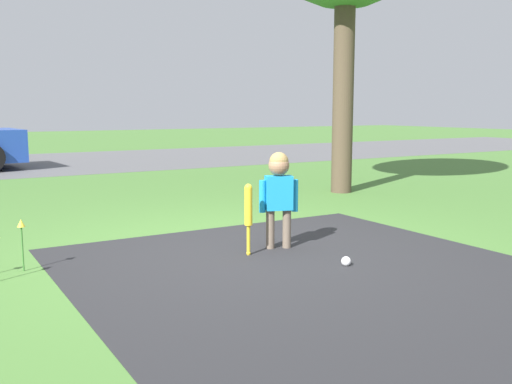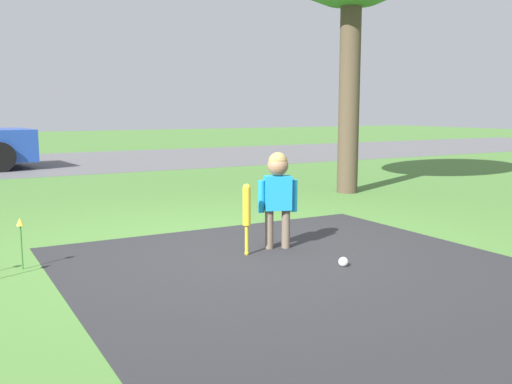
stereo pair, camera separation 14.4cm
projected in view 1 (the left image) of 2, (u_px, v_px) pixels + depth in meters
name	position (u px, v px, depth m)	size (l,w,h in m)	color
ground_plane	(239.00, 251.00, 5.10)	(60.00, 60.00, 0.00)	#477533
driveway_strip	(493.00, 345.00, 3.05)	(3.56, 7.00, 0.01)	#262628
street_strip	(37.00, 163.00, 13.39)	(40.00, 6.00, 0.01)	#59595B
child	(279.00, 186.00, 5.12)	(0.34, 0.21, 0.88)	#6B5B4C
baseball_bat	(248.00, 209.00, 4.90)	(0.07, 0.07, 0.63)	yellow
sports_ball	(346.00, 261.00, 4.61)	(0.08, 0.08, 0.08)	white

